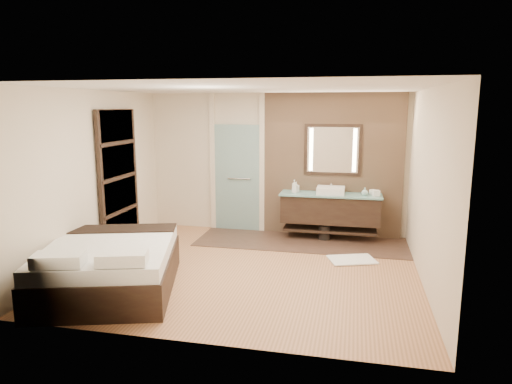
% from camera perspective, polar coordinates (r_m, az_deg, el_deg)
% --- Properties ---
extents(floor, '(5.00, 5.00, 0.00)m').
position_cam_1_polar(floor, '(7.04, -0.87, -9.67)').
color(floor, '#97623F').
rests_on(floor, ground).
extents(tile_strip, '(3.80, 1.30, 0.01)m').
position_cam_1_polar(tile_strip, '(8.44, 5.62, -6.20)').
color(tile_strip, '#38281E').
rests_on(tile_strip, floor).
extents(stone_wall, '(2.60, 0.08, 2.70)m').
position_cam_1_polar(stone_wall, '(8.72, 9.52, 3.28)').
color(stone_wall, tan).
rests_on(stone_wall, floor).
extents(vanity, '(1.85, 0.55, 0.88)m').
position_cam_1_polar(vanity, '(8.56, 9.27, -2.08)').
color(vanity, black).
rests_on(vanity, stone_wall).
extents(mirror_unit, '(1.06, 0.04, 0.96)m').
position_cam_1_polar(mirror_unit, '(8.63, 9.57, 5.21)').
color(mirror_unit, black).
rests_on(mirror_unit, stone_wall).
extents(frosted_door, '(1.10, 0.12, 2.70)m').
position_cam_1_polar(frosted_door, '(9.02, -2.35, 2.34)').
color(frosted_door, '#BAEBEB').
rests_on(frosted_door, floor).
extents(shoji_partition, '(0.06, 1.20, 2.40)m').
position_cam_1_polar(shoji_partition, '(8.15, -16.75, 1.48)').
color(shoji_partition, black).
rests_on(shoji_partition, floor).
extents(bed, '(2.16, 2.44, 0.79)m').
position_cam_1_polar(bed, '(6.50, -17.80, -8.89)').
color(bed, black).
rests_on(bed, floor).
extents(bath_mat, '(0.85, 0.71, 0.02)m').
position_cam_1_polar(bath_mat, '(7.58, 11.90, -8.27)').
color(bath_mat, white).
rests_on(bath_mat, floor).
extents(waste_bin, '(0.28, 0.28, 0.28)m').
position_cam_1_polar(waste_bin, '(8.61, 8.54, -5.02)').
color(waste_bin, black).
rests_on(waste_bin, floor).
extents(tissue_box, '(0.15, 0.15, 0.10)m').
position_cam_1_polar(tissue_box, '(8.46, 14.75, -0.13)').
color(tissue_box, white).
rests_on(tissue_box, vanity).
extents(soap_bottle_a, '(0.11, 0.11, 0.25)m').
position_cam_1_polar(soap_bottle_a, '(8.47, 4.82, 0.71)').
color(soap_bottle_a, silver).
rests_on(soap_bottle_a, vanity).
extents(soap_bottle_b, '(0.11, 0.11, 0.19)m').
position_cam_1_polar(soap_bottle_b, '(8.58, 5.06, 0.64)').
color(soap_bottle_b, '#B2B2B2').
rests_on(soap_bottle_b, vanity).
extents(soap_bottle_c, '(0.11, 0.11, 0.15)m').
position_cam_1_polar(soap_bottle_c, '(8.44, 13.44, 0.07)').
color(soap_bottle_c, '#A5CFCE').
rests_on(soap_bottle_c, vanity).
extents(cup, '(0.16, 0.16, 0.10)m').
position_cam_1_polar(cup, '(8.52, 14.36, -0.04)').
color(cup, white).
rests_on(cup, vanity).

